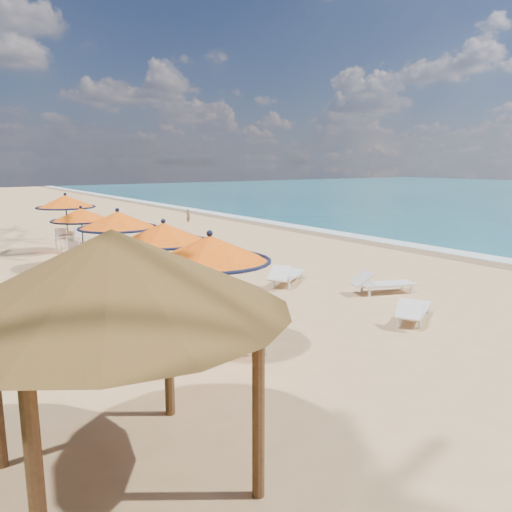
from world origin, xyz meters
The scene contains 13 objects.
ground centered at (0.00, 0.00, 0.00)m, with size 160.00×160.00×0.00m, color tan.
foam_strip centered at (9.30, 10.00, 0.00)m, with size 1.20×140.00×0.04m, color white.
wetsand_band centered at (8.40, 10.00, 0.00)m, with size 1.40×140.00×0.02m, color olive.
station_0 centered at (-5.38, 0.32, 1.90)m, with size 2.49×2.49×2.60m.
station_1 centered at (-5.00, 3.46, 1.83)m, with size 2.40×2.40×2.50m.
station_2 centered at (-5.06, 6.71, 1.94)m, with size 2.44×2.44×2.55m.
station_3 centered at (-5.00, 10.77, 1.79)m, with size 2.24×2.31×2.34m.
station_4 centered at (-4.56, 14.45, 1.92)m, with size 2.52×2.52×2.62m.
lounger_near centered at (-0.21, -0.78, 0.32)m, with size 1.95×1.42×0.68m.
lounger_mid centered at (1.22, 1.53, 0.33)m, with size 2.06×1.27×0.71m.
lounger_far centered at (-0.41, 4.08, 0.34)m, with size 2.03×1.62×0.72m.
palapa centered at (-8.45, -2.78, 2.67)m, with size 4.17×4.17×3.18m.
person centered at (4.82, 21.06, 0.47)m, with size 0.34×0.22×0.94m, color #885E45.
Camera 1 is at (-10.33, -8.35, 3.93)m, focal length 35.00 mm.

